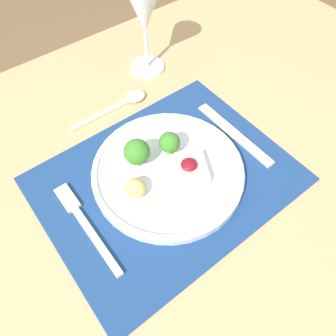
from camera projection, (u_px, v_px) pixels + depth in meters
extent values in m
plane|color=brown|center=(167.00, 289.00, 1.18)|extent=(8.00, 8.00, 0.00)
cube|color=tan|center=(167.00, 184.00, 0.60)|extent=(1.43, 0.93, 0.03)
cylinder|color=tan|center=(235.00, 82.00, 1.30)|extent=(0.06, 0.06, 0.70)
cube|color=navy|center=(167.00, 179.00, 0.58)|extent=(0.43, 0.33, 0.00)
cylinder|color=silver|center=(168.00, 172.00, 0.58)|extent=(0.27, 0.27, 0.02)
torus|color=silver|center=(168.00, 169.00, 0.57)|extent=(0.27, 0.27, 0.01)
cube|color=beige|center=(189.00, 170.00, 0.56)|extent=(0.08, 0.08, 0.02)
ellipsoid|color=maroon|center=(189.00, 164.00, 0.55)|extent=(0.03, 0.03, 0.01)
cylinder|color=#84B256|center=(169.00, 150.00, 0.59)|extent=(0.01, 0.01, 0.02)
sphere|color=#387A28|center=(169.00, 142.00, 0.57)|extent=(0.04, 0.04, 0.04)
cylinder|color=#84B256|center=(138.00, 161.00, 0.57)|extent=(0.01, 0.01, 0.02)
sphere|color=#387A28|center=(137.00, 152.00, 0.55)|extent=(0.05, 0.05, 0.05)
ellipsoid|color=tan|center=(136.00, 190.00, 0.53)|extent=(0.05, 0.05, 0.03)
cube|color=beige|center=(96.00, 241.00, 0.51)|extent=(0.01, 0.14, 0.01)
cube|color=beige|center=(67.00, 198.00, 0.55)|extent=(0.02, 0.05, 0.01)
cube|color=beige|center=(254.00, 151.00, 0.61)|extent=(0.02, 0.09, 0.01)
cube|color=beige|center=(219.00, 121.00, 0.66)|extent=(0.02, 0.11, 0.00)
cube|color=beige|center=(101.00, 115.00, 0.67)|extent=(0.14, 0.01, 0.01)
ellipsoid|color=beige|center=(135.00, 96.00, 0.70)|extent=(0.04, 0.04, 0.01)
cylinder|color=white|center=(147.00, 67.00, 0.76)|extent=(0.08, 0.08, 0.01)
cylinder|color=white|center=(146.00, 50.00, 0.72)|extent=(0.01, 0.01, 0.09)
cone|color=white|center=(144.00, 10.00, 0.65)|extent=(0.07, 0.07, 0.09)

